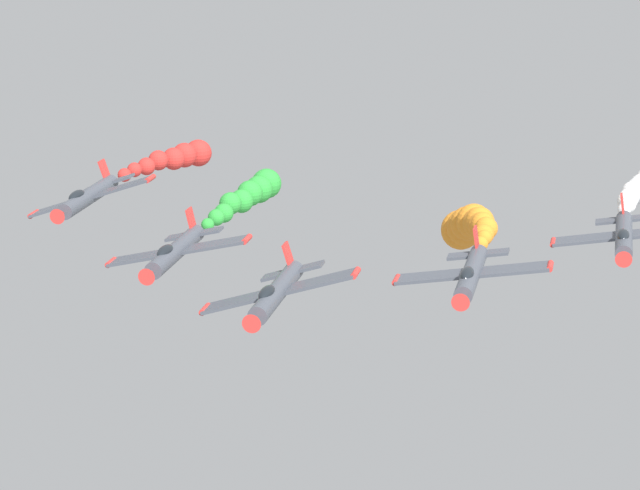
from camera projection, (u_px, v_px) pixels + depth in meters
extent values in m
cylinder|color=#474C56|center=(277.00, 292.00, 79.42)|extent=(1.38, 9.00, 1.38)
cone|color=red|center=(254.00, 320.00, 74.61)|extent=(1.31, 1.20, 1.31)
cube|color=#474C56|center=(279.00, 291.00, 79.82)|extent=(8.84, 1.90, 2.90)
cylinder|color=red|center=(356.00, 273.00, 78.57)|extent=(0.45, 1.40, 0.45)
cylinder|color=red|center=(205.00, 309.00, 81.06)|extent=(0.45, 1.40, 0.45)
cube|color=#474C56|center=(293.00, 271.00, 83.18)|extent=(3.68, 1.20, 1.30)
cube|color=red|center=(288.00, 256.00, 83.09)|extent=(0.61, 1.10, 1.57)
ellipsoid|color=black|center=(267.00, 293.00, 77.63)|extent=(0.97, 2.20, 0.91)
cylinder|color=#474C56|center=(471.00, 273.00, 83.30)|extent=(1.26, 9.00, 1.26)
cone|color=red|center=(462.00, 299.00, 78.49)|extent=(1.19, 1.20, 1.19)
cube|color=#474C56|center=(472.00, 273.00, 83.70)|extent=(9.12, 1.90, 1.60)
cylinder|color=red|center=(550.00, 266.00, 82.60)|extent=(0.41, 1.40, 0.41)
cylinder|color=red|center=(396.00, 280.00, 84.79)|extent=(0.41, 1.40, 0.41)
cube|color=#474C56|center=(478.00, 254.00, 87.05)|extent=(3.78, 1.20, 0.76)
cube|color=red|center=(476.00, 240.00, 86.93)|extent=(0.38, 1.10, 1.60)
ellipsoid|color=black|center=(467.00, 274.00, 81.48)|extent=(0.90, 2.20, 0.81)
sphere|color=orange|center=(481.00, 244.00, 89.74)|extent=(0.96, 0.96, 0.96)
sphere|color=orange|center=(484.00, 238.00, 91.46)|extent=(1.04, 1.04, 1.04)
sphere|color=orange|center=(484.00, 234.00, 93.28)|extent=(1.38, 1.38, 1.38)
sphere|color=orange|center=(486.00, 228.00, 95.00)|extent=(1.58, 1.58, 1.58)
sphere|color=orange|center=(483.00, 224.00, 96.83)|extent=(1.67, 1.67, 1.67)
sphere|color=orange|center=(481.00, 225.00, 98.74)|extent=(1.91, 1.91, 1.91)
sphere|color=orange|center=(480.00, 221.00, 100.54)|extent=(2.04, 2.04, 2.04)
sphere|color=orange|center=(479.00, 223.00, 102.46)|extent=(2.35, 2.35, 2.35)
sphere|color=orange|center=(474.00, 221.00, 104.37)|extent=(2.64, 2.64, 2.64)
sphere|color=orange|center=(468.00, 223.00, 106.37)|extent=(2.65, 2.65, 2.65)
sphere|color=orange|center=(465.00, 227.00, 108.36)|extent=(2.92, 2.92, 2.92)
sphere|color=orange|center=(461.00, 230.00, 110.36)|extent=(3.15, 3.15, 3.15)
cylinder|color=#474C56|center=(176.00, 251.00, 88.29)|extent=(1.32, 9.00, 1.32)
cone|color=red|center=(150.00, 274.00, 83.49)|extent=(1.25, 1.20, 1.25)
cube|color=#474C56|center=(178.00, 251.00, 88.69)|extent=(9.01, 1.90, 2.22)
cylinder|color=red|center=(247.00, 239.00, 87.52)|extent=(0.43, 1.40, 0.43)
cylinder|color=red|center=(111.00, 262.00, 89.86)|extent=(0.43, 1.40, 0.43)
cube|color=#474C56|center=(194.00, 234.00, 92.05)|extent=(3.75, 1.20, 1.02)
cube|color=red|center=(191.00, 220.00, 91.94)|extent=(0.49, 1.10, 1.59)
ellipsoid|color=black|center=(165.00, 251.00, 86.49)|extent=(0.94, 2.20, 0.86)
sphere|color=green|center=(208.00, 225.00, 94.77)|extent=(0.89, 0.89, 0.89)
sphere|color=green|center=(216.00, 217.00, 96.52)|extent=(1.16, 1.16, 1.16)
sphere|color=green|center=(224.00, 213.00, 98.33)|extent=(1.37, 1.37, 1.37)
sphere|color=green|center=(230.00, 203.00, 100.05)|extent=(1.60, 1.60, 1.60)
sphere|color=green|center=(241.00, 201.00, 101.83)|extent=(1.72, 1.72, 1.72)
sphere|color=green|center=(250.00, 193.00, 103.53)|extent=(1.91, 1.91, 1.91)
sphere|color=green|center=(259.00, 189.00, 105.29)|extent=(2.07, 2.07, 2.07)
sphere|color=green|center=(267.00, 184.00, 107.03)|extent=(2.27, 2.27, 2.27)
cylinder|color=#474C56|center=(624.00, 235.00, 91.25)|extent=(1.26, 9.00, 1.26)
cone|color=red|center=(624.00, 257.00, 86.45)|extent=(1.20, 1.20, 1.20)
cube|color=#474C56|center=(624.00, 235.00, 91.65)|extent=(9.11, 1.90, 1.65)
cylinder|color=red|center=(553.00, 242.00, 92.75)|extent=(0.41, 1.40, 0.41)
cube|color=#474C56|center=(624.00, 219.00, 95.01)|extent=(3.78, 1.20, 0.78)
cube|color=red|center=(623.00, 206.00, 94.89)|extent=(0.39, 1.10, 1.60)
ellipsoid|color=black|center=(623.00, 235.00, 89.44)|extent=(0.90, 2.20, 0.82)
sphere|color=white|center=(624.00, 210.00, 97.52)|extent=(0.93, 0.93, 0.93)
sphere|color=white|center=(628.00, 205.00, 99.07)|extent=(1.17, 1.17, 1.17)
sphere|color=white|center=(627.00, 201.00, 100.68)|extent=(1.44, 1.44, 1.44)
sphere|color=white|center=(629.00, 199.00, 102.29)|extent=(1.49, 1.49, 1.49)
sphere|color=white|center=(632.00, 192.00, 103.79)|extent=(1.61, 1.61, 1.61)
sphere|color=white|center=(639.00, 191.00, 105.33)|extent=(2.05, 2.05, 2.05)
cylinder|color=#474C56|center=(89.00, 196.00, 97.51)|extent=(1.40, 9.00, 1.40)
cone|color=red|center=(61.00, 214.00, 92.70)|extent=(1.33, 1.20, 1.33)
cube|color=#474C56|center=(91.00, 197.00, 97.90)|extent=(8.76, 1.90, 3.15)
cylinder|color=red|center=(150.00, 178.00, 96.64)|extent=(0.46, 1.40, 0.46)
cylinder|color=red|center=(34.00, 214.00, 99.17)|extent=(0.46, 1.40, 0.46)
cube|color=#474C56|center=(109.00, 183.00, 101.27)|extent=(3.65, 1.20, 1.40)
cube|color=red|center=(105.00, 171.00, 101.19)|extent=(0.65, 1.10, 1.56)
ellipsoid|color=black|center=(77.00, 196.00, 95.72)|extent=(0.98, 2.20, 0.92)
sphere|color=red|center=(125.00, 175.00, 104.30)|extent=(1.03, 1.03, 1.03)
sphere|color=red|center=(134.00, 170.00, 106.40)|extent=(1.12, 1.12, 1.12)
sphere|color=red|center=(146.00, 166.00, 108.48)|extent=(1.38, 1.38, 1.38)
sphere|color=red|center=(158.00, 160.00, 110.51)|extent=(1.58, 1.58, 1.58)
sphere|color=red|center=(174.00, 159.00, 112.55)|extent=(1.81, 1.81, 1.81)
sphere|color=red|center=(184.00, 155.00, 114.63)|extent=(2.02, 2.02, 2.02)
sphere|color=red|center=(198.00, 153.00, 116.67)|extent=(2.23, 2.23, 2.23)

